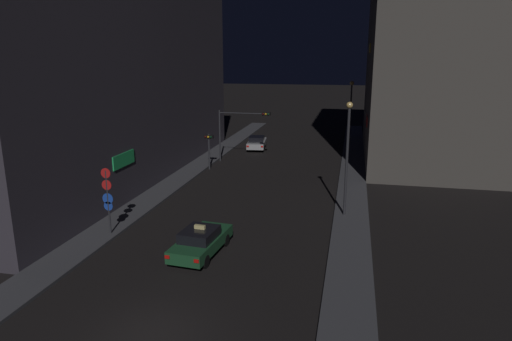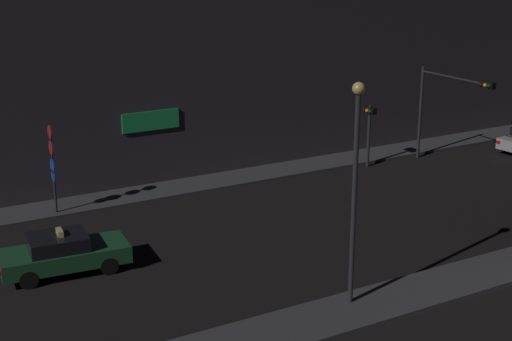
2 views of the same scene
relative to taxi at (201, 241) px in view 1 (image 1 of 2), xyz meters
name	(u,v)px [view 1 (image 1 of 2)]	position (x,y,z in m)	size (l,w,h in m)	color
ground_plane	(152,336)	(0.51, -7.01, -0.74)	(300.00, 300.00, 0.00)	black
sidewalk_left	(199,165)	(-6.45, 18.31, -0.66)	(2.15, 54.64, 0.15)	#424247
sidewalk_right	(353,173)	(7.47, 18.31, -0.66)	(2.15, 54.64, 0.15)	#424247
building_facade_left	(117,69)	(-11.29, 13.31, 8.16)	(7.60, 34.49, 17.78)	#3D3842
building_facade_right	(436,38)	(14.50, 26.52, 10.79)	(11.99, 22.06, 23.05)	#514C47
taxi	(201,241)	(0.00, 0.00, 0.00)	(2.19, 4.59, 1.62)	#1E512D
far_car	(257,142)	(-2.87, 27.10, 0.00)	(2.30, 4.62, 1.42)	#B7B7BC
traffic_light_overhead	(240,124)	(-3.13, 20.71, 2.90)	(4.97, 0.42, 4.93)	#2D2D33
traffic_light_left_kerb	(209,144)	(-5.12, 17.31, 1.60)	(0.80, 0.42, 3.22)	#2D2D33
sign_pole_left	(108,196)	(-5.82, 1.31, 1.60)	(0.63, 0.10, 3.79)	#2D2D33
street_lamp_near_block	(347,149)	(7.02, 7.24, 3.67)	(0.39, 0.39, 7.09)	#2D2D33
street_lamp_far_block	(351,107)	(6.96, 27.63, 4.02)	(0.44, 0.44, 7.26)	#2D2D33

